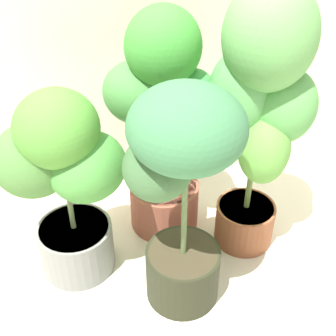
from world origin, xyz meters
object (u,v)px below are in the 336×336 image
at_px(potted_plant_back_right, 262,101).
at_px(potted_plant_back_left, 63,176).
at_px(potted_plant_center, 180,183).
at_px(potted_plant_back_center, 162,117).

relative_size(potted_plant_back_right, potted_plant_back_left, 1.39).
xyz_separation_m(potted_plant_back_right, potted_plant_center, (-0.29, -0.21, -0.13)).
distance_m(potted_plant_back_right, potted_plant_center, 0.38).
bearing_deg(potted_plant_back_right, potted_plant_center, -143.92).
xyz_separation_m(potted_plant_back_left, potted_plant_back_center, (0.34, 0.18, 0.08)).
distance_m(potted_plant_back_right, potted_plant_back_center, 0.35).
bearing_deg(potted_plant_back_left, potted_plant_center, -26.76).
bearing_deg(potted_plant_center, potted_plant_back_center, 90.84).
relative_size(potted_plant_back_left, potted_plant_back_center, 0.81).
height_order(potted_plant_back_right, potted_plant_center, potted_plant_back_right).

